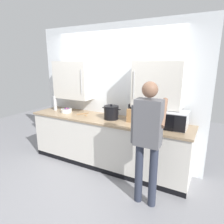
% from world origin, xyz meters
% --- Properties ---
extents(ground_plane, '(9.82, 9.82, 0.00)m').
position_xyz_m(ground_plane, '(0.00, 0.00, 0.00)').
color(ground_plane, gray).
extents(back_wall_tiled, '(3.40, 0.44, 2.62)m').
position_xyz_m(back_wall_tiled, '(-0.00, 1.21, 1.39)').
color(back_wall_tiled, silver).
rests_on(back_wall_tiled, ground_plane).
extents(counter_unit, '(3.08, 0.68, 0.93)m').
position_xyz_m(counter_unit, '(0.00, 0.89, 0.46)').
color(counter_unit, beige).
rests_on(counter_unit, ground_plane).
extents(microwave_oven, '(0.59, 0.38, 0.26)m').
position_xyz_m(microwave_oven, '(1.08, 0.93, 1.06)').
color(microwave_oven, '#B7BABF').
rests_on(microwave_oven, counter_unit).
extents(thermos_flask, '(0.08, 0.08, 0.31)m').
position_xyz_m(thermos_flask, '(-1.27, 0.92, 1.09)').
color(thermos_flask, '#B7BABF').
rests_on(thermos_flask, counter_unit).
extents(stock_pot, '(0.36, 0.27, 0.27)m').
position_xyz_m(stock_pot, '(0.10, 0.91, 1.05)').
color(stock_pot, black).
rests_on(stock_pot, counter_unit).
extents(wooden_spoon, '(0.25, 0.23, 0.02)m').
position_xyz_m(wooden_spoon, '(-0.50, 0.89, 0.94)').
color(wooden_spoon, '#A37547').
rests_on(wooden_spoon, counter_unit).
extents(knife_block, '(0.11, 0.15, 0.32)m').
position_xyz_m(knife_block, '(0.48, 0.94, 1.05)').
color(knife_block, '#A37547').
rests_on(knife_block, counter_unit).
extents(fruit_bowl, '(0.22, 0.22, 0.10)m').
position_xyz_m(fruit_bowl, '(-0.95, 0.90, 0.97)').
color(fruit_bowl, white).
rests_on(fruit_bowl, counter_unit).
extents(person_figure, '(0.44, 0.52, 1.71)m').
position_xyz_m(person_figure, '(1.01, 0.23, 1.02)').
color(person_figure, '#282D3D').
rests_on(person_figure, ground_plane).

